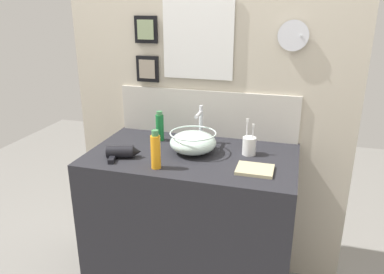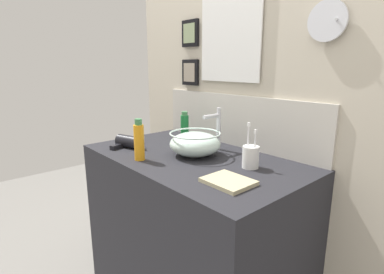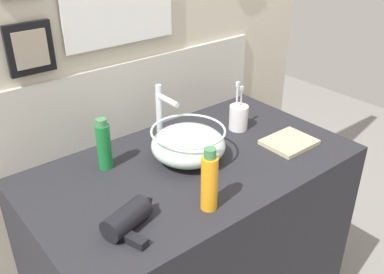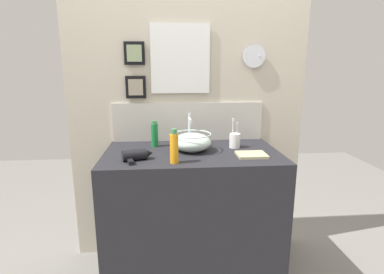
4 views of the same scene
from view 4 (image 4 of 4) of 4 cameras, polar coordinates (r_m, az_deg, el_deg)
name	(u,v)px [view 4 (image 4 of 4)]	position (r m, az deg, el deg)	size (l,w,h in m)	color
ground_plane	(192,274)	(2.41, 0.00, -24.60)	(6.00, 6.00, 0.00)	gray
vanity_counter	(192,216)	(2.16, 0.00, -14.77)	(1.15, 0.66, 0.93)	#232328
back_panel	(188,93)	(2.28, -0.82, 8.38)	(1.78, 0.10, 2.58)	beige
glass_bowl_sink	(192,142)	(1.99, -0.05, -0.90)	(0.26, 0.26, 0.12)	silver
faucet	(190,127)	(2.13, -0.40, 1.94)	(0.02, 0.12, 0.23)	silver
hair_drier	(137,155)	(1.83, -10.48, -3.38)	(0.20, 0.17, 0.07)	black
toothbrush_cup	(235,140)	(2.10, 8.14, -0.62)	(0.07, 0.07, 0.21)	white
soap_dispenser	(174,147)	(1.73, -3.42, -1.98)	(0.05, 0.05, 0.20)	orange
lotion_bottle	(155,134)	(2.12, -7.14, 0.50)	(0.05, 0.05, 0.18)	#197233
hand_towel	(252,155)	(1.93, 11.27, -3.33)	(0.18, 0.15, 0.02)	tan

